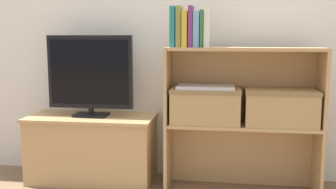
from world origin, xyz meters
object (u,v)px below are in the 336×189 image
book_olive (179,27)px  book_ivory (207,28)px  book_mustard (185,29)px  book_plum (191,27)px  tv_stand (92,148)px  tv (90,74)px  book_teal (173,27)px  storage_basket_right (280,106)px  storage_basket_left (206,104)px  laptop (206,87)px  book_forest (202,29)px  book_skyblue (197,29)px

book_olive → book_ivory: (0.17, 0.00, -0.00)m
book_mustard → book_plum: size_ratio=0.88×
tv_stand → tv: (-0.00, -0.00, 0.50)m
book_ivory → book_teal: bearing=180.0°
tv_stand → book_ivory: size_ratio=3.59×
tv_stand → storage_basket_right: storage_basket_right is taller
tv → storage_basket_left: (0.76, -0.06, -0.17)m
book_olive → laptop: (0.16, 0.02, -0.36)m
book_teal → book_plum: book_plum is taller
storage_basket_left → book_olive: bearing=-174.3°
storage_basket_left → laptop: size_ratio=1.23×
storage_basket_right → book_mustard: bearing=-178.4°
book_teal → book_mustard: (0.07, 0.00, -0.01)m
storage_basket_right → book_ivory: bearing=-177.9°
book_olive → book_plum: size_ratio=0.99×
tv → book_forest: size_ratio=2.59×
tv_stand → book_teal: book_teal is taller
tv_stand → book_olive: bearing=-7.7°
book_mustard → book_skyblue: 0.07m
book_skyblue → storage_basket_left: (0.06, 0.02, -0.46)m
tv → book_teal: size_ratio=2.35×
book_olive → laptop: bearing=5.7°
tv_stand → book_forest: size_ratio=3.83×
book_skyblue → book_forest: 0.03m
tv_stand → book_ivory: (0.77, -0.08, 0.80)m
book_teal → storage_basket_left: (0.20, 0.02, -0.47)m
tv → book_forest: bearing=-6.1°
storage_basket_left → book_plum: bearing=-170.1°
book_teal → book_olive: same height
book_plum → storage_basket_left: book_plum is taller
book_olive → book_mustard: 0.04m
book_plum → book_ivory: size_ratio=1.04×
book_forest → book_olive: bearing=180.0°
book_forest → book_ivory: size_ratio=0.94×
tv_stand → laptop: size_ratio=2.41×
tv_stand → storage_basket_right: size_ratio=1.96×
tv → book_skyblue: book_skyblue is taller
book_forest → storage_basket_right: 0.67m
book_mustard → book_ivory: (0.13, 0.00, 0.01)m
book_skyblue → storage_basket_left: 0.46m
book_ivory → storage_basket_right: book_ivory is taller
book_plum → book_forest: 0.07m
tv_stand → book_skyblue: (0.70, -0.08, 0.79)m
book_plum → book_forest: size_ratio=1.11×
tv → storage_basket_right: size_ratio=1.32×
laptop → book_skyblue: bearing=-164.6°
book_teal → book_skyblue: (0.14, 0.00, -0.01)m
book_olive → laptop: book_olive is taller
book_teal → book_skyblue: 0.14m
book_teal → book_forest: bearing=-0.0°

